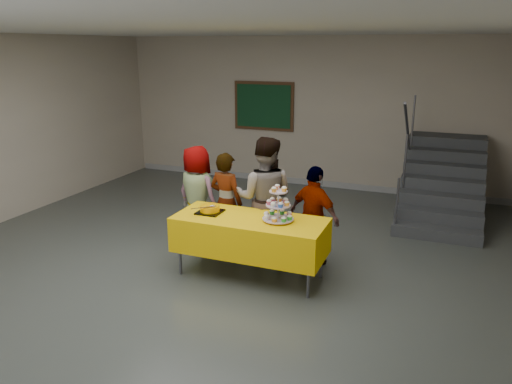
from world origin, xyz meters
TOP-DOWN VIEW (x-y plane):
  - room_shell at (0.00, 0.02)m, footprint 10.00×10.04m
  - bake_table at (0.57, 0.55)m, footprint 1.88×0.78m
  - cupcake_stand at (0.93, 0.58)m, footprint 0.38×0.38m
  - bear_cake at (0.02, 0.56)m, footprint 0.32×0.36m
  - schoolchild_a at (-0.57, 1.33)m, footprint 0.80×0.63m
  - schoolchild_b at (-0.07, 1.23)m, footprint 0.56×0.42m
  - schoolchild_c at (0.52, 1.21)m, footprint 0.90×0.76m
  - schoolchild_d at (1.22, 1.18)m, footprint 0.85×0.63m
  - staircase at (2.70, 4.13)m, footprint 1.30×2.40m
  - noticeboard at (-0.94, 4.96)m, footprint 1.30×0.05m

SIDE VIEW (x-z plane):
  - staircase at x=2.70m, z-range -0.53..1.51m
  - bake_table at x=0.57m, z-range 0.17..0.94m
  - schoolchild_d at x=1.22m, z-range 0.00..1.34m
  - schoolchild_b at x=-0.07m, z-range 0.00..1.41m
  - schoolchild_a at x=-0.57m, z-range 0.00..1.44m
  - bear_cake at x=0.02m, z-range 0.77..0.89m
  - schoolchild_c at x=0.52m, z-range 0.00..1.67m
  - cupcake_stand at x=0.93m, z-range 0.71..1.16m
  - noticeboard at x=-0.94m, z-range 1.10..2.10m
  - room_shell at x=0.00m, z-range 0.62..3.64m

